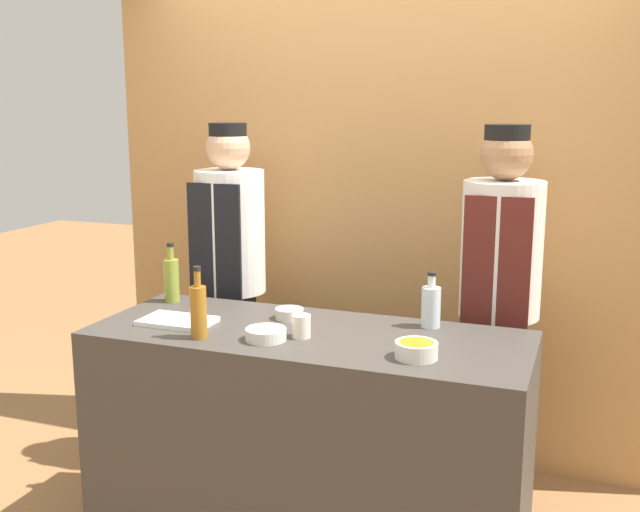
% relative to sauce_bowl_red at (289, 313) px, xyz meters
% --- Properties ---
extents(cabinet_wall, '(2.98, 0.18, 2.40)m').
position_rel_sauce_bowl_red_xyz_m(cabinet_wall, '(0.14, 0.96, 0.22)').
color(cabinet_wall, '#B7844C').
rests_on(cabinet_wall, ground_plane).
extents(counter, '(1.73, 0.68, 0.95)m').
position_rel_sauce_bowl_red_xyz_m(counter, '(0.14, -0.15, -0.50)').
color(counter, '#3D3833').
rests_on(counter, ground_plane).
extents(sauce_bowl_red, '(0.12, 0.12, 0.04)m').
position_rel_sauce_bowl_red_xyz_m(sauce_bowl_red, '(0.00, 0.00, 0.00)').
color(sauce_bowl_red, silver).
rests_on(sauce_bowl_red, counter).
extents(sauce_bowl_orange, '(0.15, 0.15, 0.06)m').
position_rel_sauce_bowl_red_xyz_m(sauce_bowl_orange, '(0.61, -0.30, 0.01)').
color(sauce_bowl_orange, silver).
rests_on(sauce_bowl_orange, counter).
extents(sauce_bowl_purple, '(0.16, 0.16, 0.05)m').
position_rel_sauce_bowl_red_xyz_m(sauce_bowl_purple, '(0.03, -0.30, 0.00)').
color(sauce_bowl_purple, silver).
rests_on(sauce_bowl_purple, counter).
extents(cutting_board, '(0.29, 0.19, 0.02)m').
position_rel_sauce_bowl_red_xyz_m(cutting_board, '(-0.40, -0.22, -0.01)').
color(cutting_board, white).
rests_on(cutting_board, counter).
extents(bottle_clear, '(0.08, 0.08, 0.23)m').
position_rel_sauce_bowl_red_xyz_m(bottle_clear, '(0.58, 0.09, 0.06)').
color(bottle_clear, silver).
rests_on(bottle_clear, counter).
extents(bottle_oil, '(0.07, 0.07, 0.27)m').
position_rel_sauce_bowl_red_xyz_m(bottle_oil, '(-0.60, 0.07, 0.08)').
color(bottle_oil, olive).
rests_on(bottle_oil, counter).
extents(bottle_amber, '(0.06, 0.06, 0.28)m').
position_rel_sauce_bowl_red_xyz_m(bottle_amber, '(-0.22, -0.36, 0.09)').
color(bottle_amber, '#9E661E').
rests_on(bottle_amber, counter).
extents(cup_cream, '(0.07, 0.07, 0.09)m').
position_rel_sauce_bowl_red_xyz_m(cup_cream, '(0.14, -0.22, 0.02)').
color(cup_cream, silver).
rests_on(cup_cream, counter).
extents(chef_left, '(0.34, 0.34, 1.74)m').
position_rel_sauce_bowl_red_xyz_m(chef_left, '(-0.52, 0.48, -0.02)').
color(chef_left, '#28282D').
rests_on(chef_left, ground_plane).
extents(chef_right, '(0.35, 0.35, 1.75)m').
position_rel_sauce_bowl_red_xyz_m(chef_right, '(0.80, 0.48, -0.02)').
color(chef_right, '#28282D').
rests_on(chef_right, ground_plane).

